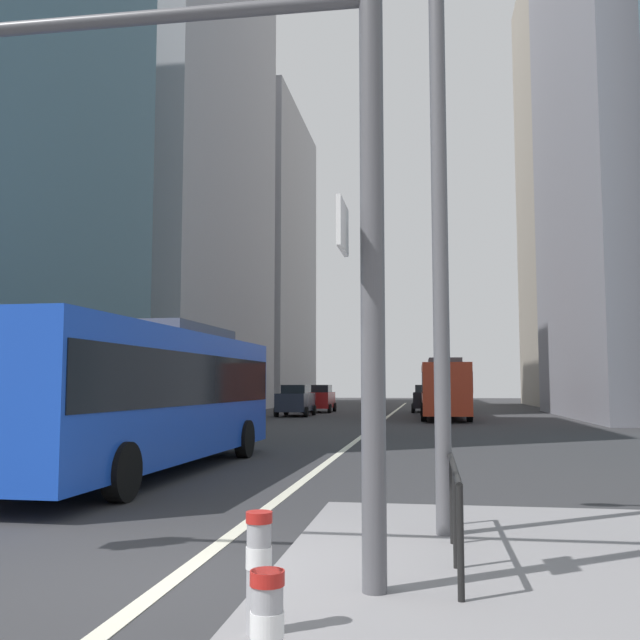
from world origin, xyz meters
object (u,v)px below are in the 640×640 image
(car_receding_near, at_px, (426,398))
(street_lamp_post, at_px, (438,121))
(city_bus_red_receding, at_px, (444,387))
(traffic_signal_gantry, at_px, (148,158))
(car_oncoming_far, at_px, (320,398))
(bollard_left, at_px, (267,633))
(city_bus_blue_oncoming, at_px, (148,390))
(car_receding_far, at_px, (445,397))
(car_oncoming_mid, at_px, (296,400))
(bollard_right, at_px, (259,565))

(car_receding_near, bearing_deg, street_lamp_post, -89.44)
(city_bus_red_receding, relative_size, traffic_signal_gantry, 1.74)
(car_oncoming_far, bearing_deg, street_lamp_post, -79.18)
(car_receding_near, relative_size, bollard_left, 5.77)
(city_bus_blue_oncoming, distance_m, street_lamp_post, 9.56)
(car_receding_far, distance_m, street_lamp_post, 50.09)
(car_receding_near, relative_size, car_receding_far, 1.03)
(city_bus_red_receding, height_order, traffic_signal_gantry, traffic_signal_gantry)
(city_bus_blue_oncoming, height_order, car_oncoming_mid, city_bus_blue_oncoming)
(car_oncoming_far, relative_size, bollard_right, 5.11)
(car_oncoming_mid, relative_size, traffic_signal_gantry, 0.68)
(car_receding_far, bearing_deg, car_oncoming_far, -137.29)
(city_bus_blue_oncoming, bearing_deg, street_lamp_post, -44.47)
(city_bus_blue_oncoming, bearing_deg, city_bus_red_receding, 75.43)
(city_bus_red_receding, bearing_deg, car_receding_near, 96.48)
(car_receding_far, relative_size, car_oncoming_far, 0.96)
(city_bus_red_receding, distance_m, car_oncoming_mid, 9.32)
(city_bus_red_receding, height_order, bollard_right, city_bus_red_receding)
(city_bus_blue_oncoming, distance_m, bollard_right, 11.15)
(car_receding_far, height_order, bollard_right, car_receding_far)
(city_bus_blue_oncoming, height_order, bollard_left, city_bus_blue_oncoming)
(city_bus_red_receding, distance_m, street_lamp_post, 33.42)
(car_oncoming_mid, distance_m, bollard_right, 39.38)
(car_oncoming_far, relative_size, street_lamp_post, 0.55)
(street_lamp_post, bearing_deg, bollard_left, -102.28)
(city_bus_red_receding, height_order, car_receding_near, city_bus_red_receding)
(bollard_right, bearing_deg, car_oncoming_mid, 100.29)
(bollard_right, bearing_deg, car_oncoming_far, 98.23)
(car_receding_near, bearing_deg, traffic_signal_gantry, -93.03)
(city_bus_blue_oncoming, bearing_deg, car_oncoming_far, 92.57)
(bollard_right, bearing_deg, city_bus_red_receding, 86.81)
(city_bus_blue_oncoming, bearing_deg, car_receding_far, 80.38)
(city_bus_red_receding, xyz_separation_m, street_lamp_post, (-0.65, -33.24, 3.45))
(traffic_signal_gantry, bearing_deg, bollard_left, -53.48)
(city_bus_red_receding, bearing_deg, car_oncoming_mid, 168.56)
(street_lamp_post, relative_size, bollard_right, 9.23)
(city_bus_red_receding, bearing_deg, street_lamp_post, -91.12)
(car_oncoming_far, height_order, traffic_signal_gantry, traffic_signal_gantry)
(car_receding_near, xyz_separation_m, bollard_right, (-0.99, -46.32, -0.36))
(car_oncoming_mid, height_order, traffic_signal_gantry, traffic_signal_gantry)
(street_lamp_post, bearing_deg, car_oncoming_far, 100.82)
(car_oncoming_mid, bearing_deg, car_oncoming_far, 85.69)
(car_receding_near, bearing_deg, car_oncoming_mid, -136.64)
(traffic_signal_gantry, bearing_deg, car_receding_far, 85.80)
(city_bus_blue_oncoming, xyz_separation_m, street_lamp_post, (6.36, -6.25, 3.45))
(city_bus_blue_oncoming, relative_size, car_receding_far, 2.71)
(city_bus_blue_oncoming, bearing_deg, car_oncoming_mid, 94.12)
(car_oncoming_mid, relative_size, car_oncoming_far, 0.99)
(street_lamp_post, bearing_deg, city_bus_red_receding, 88.88)
(car_oncoming_far, distance_m, traffic_signal_gantry, 44.53)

